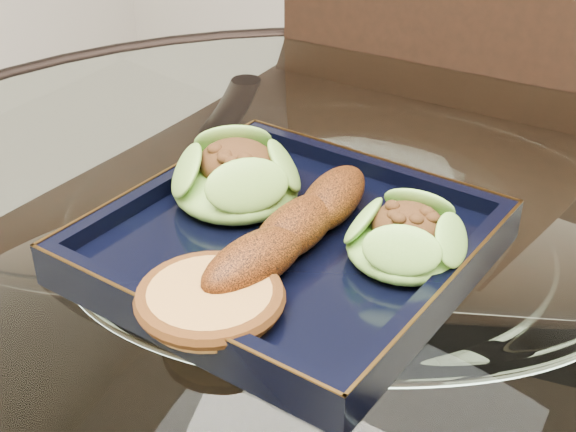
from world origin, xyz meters
The scene contains 7 objects.
dining_table centered at (0.00, 0.00, 0.60)m, with size 1.13×1.13×0.77m.
dining_chair centered at (-0.10, 0.32, 0.59)m, with size 0.47×0.47×1.06m.
navy_plate centered at (-0.04, -0.02, 0.77)m, with size 0.27×0.27×0.02m, color black.
lettuce_wrap_left centered at (-0.10, 0.00, 0.80)m, with size 0.10×0.10×0.04m, color #52962B.
lettuce_wrap_right centered at (0.05, -0.01, 0.80)m, with size 0.09×0.09×0.03m, color #55982C.
roasted_plantain centered at (-0.03, -0.03, 0.80)m, with size 0.19×0.04×0.04m, color #632A0A.
crumb_patty centered at (-0.04, -0.13, 0.79)m, with size 0.09×0.09×0.02m, color #C28D40.
Camera 1 is at (0.23, -0.47, 1.12)m, focal length 50.00 mm.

